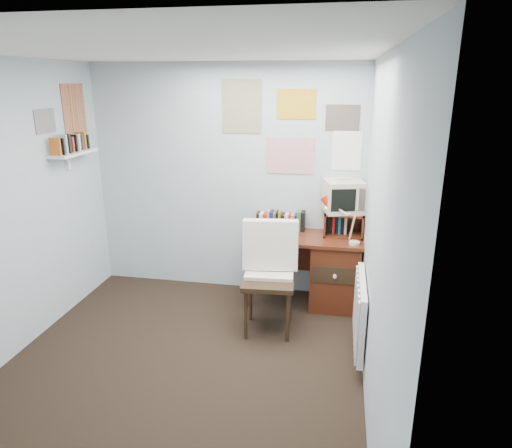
{
  "coord_description": "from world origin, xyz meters",
  "views": [
    {
      "loc": [
        1.22,
        -3.03,
        2.31
      ],
      "look_at": [
        0.47,
        0.99,
        1.02
      ],
      "focal_mm": 32.0,
      "sensor_mm": 36.0,
      "label": 1
    }
  ],
  "objects": [
    {
      "name": "desk",
      "position": [
        1.17,
        1.48,
        0.41
      ],
      "size": [
        1.2,
        0.55,
        0.76
      ],
      "color": "#562413",
      "rests_on": "ground"
    },
    {
      "name": "tv_riser",
      "position": [
        1.29,
        1.59,
        0.89
      ],
      "size": [
        0.4,
        0.3,
        0.25
      ],
      "primitive_type": "cube",
      "color": "#562413",
      "rests_on": "desk"
    },
    {
      "name": "book_row",
      "position": [
        0.66,
        1.66,
        0.87
      ],
      "size": [
        0.6,
        0.14,
        0.22
      ],
      "primitive_type": "cube",
      "color": "#562413",
      "rests_on": "desk"
    },
    {
      "name": "radiator",
      "position": [
        1.46,
        0.55,
        0.42
      ],
      "size": [
        0.09,
        0.8,
        0.6
      ],
      "primitive_type": "cube",
      "color": "white",
      "rests_on": "right_wall"
    },
    {
      "name": "posters_back",
      "position": [
        0.7,
        1.74,
        1.85
      ],
      "size": [
        1.2,
        0.01,
        0.9
      ],
      "primitive_type": "cube",
      "color": "white",
      "rests_on": "back_wall"
    },
    {
      "name": "wall_shelf",
      "position": [
        -1.4,
        1.1,
        1.62
      ],
      "size": [
        0.2,
        0.62,
        0.24
      ],
      "primitive_type": "cube",
      "color": "white",
      "rests_on": "left_wall"
    },
    {
      "name": "crt_tv",
      "position": [
        1.27,
        1.61,
        1.19
      ],
      "size": [
        0.46,
        0.44,
        0.36
      ],
      "primitive_type": "cube",
      "rotation": [
        0.0,
        0.0,
        0.27
      ],
      "color": "beige",
      "rests_on": "tv_riser"
    },
    {
      "name": "ground",
      "position": [
        0.0,
        0.0,
        0.0
      ],
      "size": [
        3.5,
        3.5,
        0.0
      ],
      "primitive_type": "plane",
      "color": "black",
      "rests_on": "ground"
    },
    {
      "name": "right_wall",
      "position": [
        1.5,
        0.0,
        1.25
      ],
      "size": [
        0.02,
        3.5,
        2.5
      ],
      "primitive_type": "cube",
      "color": "silver",
      "rests_on": "ground"
    },
    {
      "name": "desk_lamp",
      "position": [
        1.4,
        1.32,
        0.95
      ],
      "size": [
        0.32,
        0.3,
        0.39
      ],
      "primitive_type": "cube",
      "rotation": [
        0.0,
        0.0,
        -0.29
      ],
      "color": "red",
      "rests_on": "desk"
    },
    {
      "name": "back_wall",
      "position": [
        0.0,
        1.75,
        1.25
      ],
      "size": [
        3.0,
        0.02,
        2.5
      ],
      "primitive_type": "cube",
      "color": "silver",
      "rests_on": "ground"
    },
    {
      "name": "ceiling",
      "position": [
        0.0,
        0.0,
        2.5
      ],
      "size": [
        3.0,
        3.5,
        0.02
      ],
      "primitive_type": "cube",
      "color": "white",
      "rests_on": "back_wall"
    },
    {
      "name": "desk_chair",
      "position": [
        0.62,
        0.83,
        0.51
      ],
      "size": [
        0.56,
        0.54,
        1.02
      ],
      "primitive_type": "cube",
      "rotation": [
        0.0,
        0.0,
        0.07
      ],
      "color": "black",
      "rests_on": "ground"
    },
    {
      "name": "posters_left",
      "position": [
        -1.49,
        1.1,
        2.0
      ],
      "size": [
        0.01,
        0.7,
        0.6
      ],
      "primitive_type": "cube",
      "color": "white",
      "rests_on": "left_wall"
    }
  ]
}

